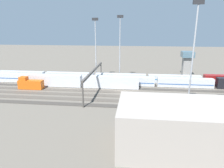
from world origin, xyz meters
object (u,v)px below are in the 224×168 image
train_on_track_2 (83,81)px  light_mast_0 (96,42)px  light_mast_2 (120,40)px  signal_gantry (94,72)px  control_tower (187,61)px  light_mast_3 (194,46)px  train_on_track_1 (123,81)px  train_on_track_3 (30,84)px  train_on_track_0 (116,78)px

train_on_track_2 → light_mast_0: 21.07m
light_mast_2 → signal_gantry: (8.74, 18.73, -11.07)m
train_on_track_2 → signal_gantry: signal_gantry is taller
train_on_track_2 → control_tower: size_ratio=3.76×
train_on_track_2 → light_mast_2: bearing=-136.7°
light_mast_2 → light_mast_3: light_mast_3 is taller
signal_gantry → light_mast_3: bearing=150.6°
train_on_track_1 → control_tower: size_ratio=9.14×
train_on_track_3 → control_tower: 76.92m
train_on_track_2 → light_mast_0: bearing=-102.9°
train_on_track_2 → train_on_track_1: 17.42m
train_on_track_0 → signal_gantry: bearing=64.1°
train_on_track_2 → light_mast_2: (-14.58, -13.73, 16.11)m
light_mast_0 → train_on_track_2: bearing=77.1°
train_on_track_1 → signal_gantry: bearing=42.7°
train_on_track_2 → control_tower: 56.23m
light_mast_2 → control_tower: bearing=-157.4°
train_on_track_2 → train_on_track_0: bearing=-142.7°
train_on_track_0 → signal_gantry: (7.29, 15.00, 5.60)m
train_on_track_3 → light_mast_3: size_ratio=0.32×
train_on_track_0 → light_mast_3: bearing=126.6°
light_mast_3 → control_tower: bearing=-102.3°
train_on_track_2 → signal_gantry: 9.19m
train_on_track_1 → light_mast_2: light_mast_2 is taller
train_on_track_1 → light_mast_2: (2.10, -8.73, 16.68)m
light_mast_2 → signal_gantry: bearing=65.0°
train_on_track_3 → train_on_track_0: bearing=-156.1°
train_on_track_2 → train_on_track_0: 16.52m
train_on_track_2 → light_mast_0: light_mast_0 is taller
light_mast_0 → control_tower: bearing=-162.9°
signal_gantry → train_on_track_0: bearing=-115.9°
train_on_track_2 → train_on_track_1: (-16.68, -5.00, -0.57)m
train_on_track_0 → light_mast_0: size_ratio=4.00×
train_on_track_2 → train_on_track_3: bearing=13.5°
train_on_track_1 → control_tower: (-31.91, -22.89, 5.33)m
light_mast_2 → light_mast_0: bearing=-0.8°
train_on_track_3 → train_on_track_0: train_on_track_3 is taller
train_on_track_0 → signal_gantry: signal_gantry is taller
signal_gantry → control_tower: control_tower is taller
light_mast_3 → control_tower: 53.41m
train_on_track_3 → light_mast_3: light_mast_3 is taller
train_on_track_3 → train_on_track_1: bearing=-165.0°
train_on_track_2 → control_tower: bearing=-150.1°
light_mast_0 → light_mast_2: bearing=179.2°
train_on_track_0 → light_mast_3: 44.59m
control_tower → train_on_track_1: bearing=35.7°
train_on_track_2 → signal_gantry: (-5.84, 5.00, 5.03)m
light_mast_3 → train_on_track_2: bearing=-31.4°
signal_gantry → control_tower: (-42.74, -32.89, -0.28)m
train_on_track_0 → control_tower: bearing=-153.2°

